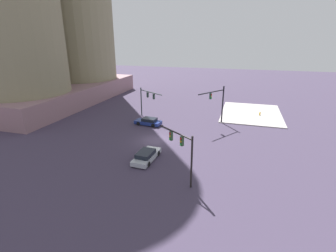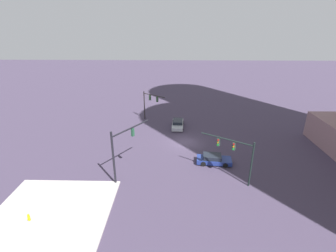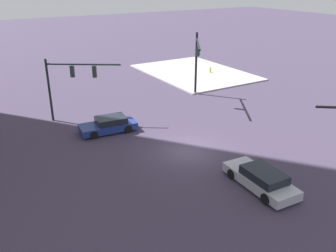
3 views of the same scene
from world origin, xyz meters
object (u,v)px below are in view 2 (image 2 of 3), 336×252
at_px(sedan_car_waiting_far, 213,159).
at_px(fire_hydrant_on_curb, 29,217).
at_px(traffic_signal_near_corner, 236,151).
at_px(traffic_signal_cross_street, 150,101).
at_px(traffic_signal_opposite_side, 122,145).
at_px(sedan_car_approaching, 178,124).

relative_size(sedan_car_waiting_far, fire_hydrant_on_curb, 6.47).
height_order(traffic_signal_near_corner, traffic_signal_cross_street, traffic_signal_cross_street).
xyz_separation_m(traffic_signal_opposite_side, traffic_signal_cross_street, (-19.17, 1.35, -0.44)).
height_order(traffic_signal_cross_street, sedan_car_waiting_far, traffic_signal_cross_street).
bearing_deg(sedan_car_waiting_far, traffic_signal_cross_street, 127.35).
height_order(traffic_signal_cross_street, sedan_car_approaching, traffic_signal_cross_street).
distance_m(traffic_signal_opposite_side, fire_hydrant_on_curb, 10.92).
xyz_separation_m(traffic_signal_near_corner, sedan_car_approaching, (-16.09, -6.13, -3.25)).
bearing_deg(traffic_signal_cross_street, traffic_signal_opposite_side, -57.44).
relative_size(traffic_signal_near_corner, sedan_car_approaching, 1.08).
relative_size(sedan_car_approaching, sedan_car_waiting_far, 1.08).
height_order(traffic_signal_near_corner, sedan_car_approaching, traffic_signal_near_corner).
height_order(traffic_signal_opposite_side, sedan_car_waiting_far, traffic_signal_opposite_side).
relative_size(traffic_signal_opposite_side, traffic_signal_cross_street, 1.19).
distance_m(traffic_signal_cross_street, fire_hydrant_on_curb, 27.94).
height_order(traffic_signal_near_corner, sedan_car_waiting_far, traffic_signal_near_corner).
bearing_deg(sedan_car_waiting_far, traffic_signal_opposite_side, -156.29).
relative_size(traffic_signal_opposite_side, sedan_car_waiting_far, 1.39).
height_order(sedan_car_approaching, sedan_car_waiting_far, same).
relative_size(traffic_signal_cross_street, sedan_car_approaching, 1.08).
bearing_deg(fire_hydrant_on_curb, sedan_car_waiting_far, 120.46).
distance_m(traffic_signal_near_corner, traffic_signal_opposite_side, 12.64).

